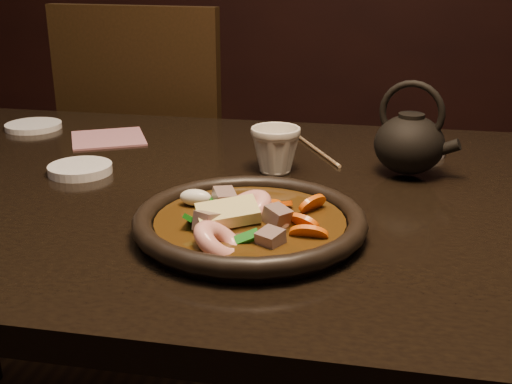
% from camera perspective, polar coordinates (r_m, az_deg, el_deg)
% --- Properties ---
extents(table, '(1.60, 0.90, 0.75)m').
position_cam_1_polar(table, '(1.08, -5.39, -3.13)').
color(table, black).
rests_on(table, floor).
extents(chair, '(0.50, 0.50, 0.99)m').
position_cam_1_polar(chair, '(1.85, -8.38, 2.25)').
color(chair, black).
rests_on(chair, floor).
extents(plate, '(0.31, 0.31, 0.03)m').
position_cam_1_polar(plate, '(0.86, -0.54, -2.72)').
color(plate, black).
rests_on(plate, table).
extents(stirfry, '(0.22, 0.20, 0.06)m').
position_cam_1_polar(stirfry, '(0.85, -0.61, -2.52)').
color(stirfry, '#37210A').
rests_on(stirfry, plate).
extents(soy_dish, '(0.11, 0.11, 0.02)m').
position_cam_1_polar(soy_dish, '(1.14, -15.36, 1.99)').
color(soy_dish, silver).
rests_on(soy_dish, table).
extents(saucer_left, '(0.12, 0.12, 0.01)m').
position_cam_1_polar(saucer_left, '(1.48, -19.17, 5.57)').
color(saucer_left, silver).
rests_on(saucer_left, table).
extents(saucer_right, '(0.11, 0.11, 0.01)m').
position_cam_1_polar(saucer_right, '(1.25, 13.99, 3.58)').
color(saucer_right, silver).
rests_on(saucer_right, table).
extents(tea_cup, '(0.09, 0.09, 0.09)m').
position_cam_1_polar(tea_cup, '(1.10, 1.74, 3.90)').
color(tea_cup, beige).
rests_on(tea_cup, table).
extents(chopsticks, '(0.11, 0.20, 0.01)m').
position_cam_1_polar(chopsticks, '(1.24, 5.39, 3.79)').
color(chopsticks, tan).
rests_on(chopsticks, table).
extents(napkin, '(0.19, 0.19, 0.00)m').
position_cam_1_polar(napkin, '(1.35, -13.00, 4.68)').
color(napkin, '#A0636A').
rests_on(napkin, table).
extents(teapot, '(0.14, 0.12, 0.16)m').
position_cam_1_polar(teapot, '(1.11, 13.51, 4.42)').
color(teapot, black).
rests_on(teapot, table).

